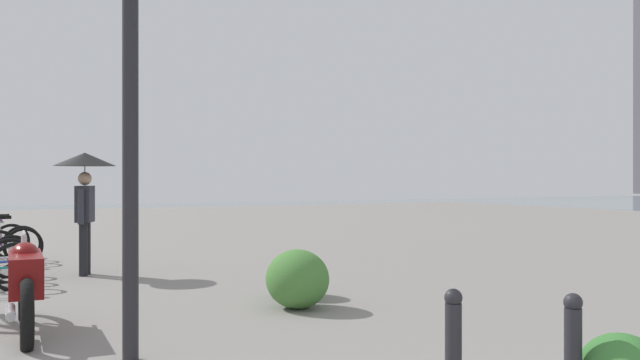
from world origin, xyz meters
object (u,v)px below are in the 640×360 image
(bollard_near, at_px, (573,349))
(bollard_mid, at_px, (453,344))
(pedestrian, at_px, (85,179))
(lamppost, at_px, (130,66))
(motorcycle, at_px, (25,284))

(bollard_near, bearing_deg, bollard_mid, 54.90)
(pedestrian, relative_size, bollard_mid, 2.49)
(lamppost, relative_size, bollard_near, 4.79)
(pedestrian, bearing_deg, lamppost, 177.57)
(lamppost, xyz_separation_m, motorcycle, (1.59, 0.80, -2.09))
(lamppost, bearing_deg, bollard_mid, -139.03)
(pedestrian, relative_size, bollard_near, 2.51)
(lamppost, relative_size, motorcycle, 1.78)
(motorcycle, bearing_deg, lamppost, -153.28)
(bollard_near, bearing_deg, pedestrian, 15.57)
(motorcycle, bearing_deg, bollard_near, -141.62)
(lamppost, relative_size, pedestrian, 1.91)
(lamppost, height_order, bollard_mid, lamppost)
(lamppost, height_order, pedestrian, lamppost)
(lamppost, distance_m, bollard_near, 4.24)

